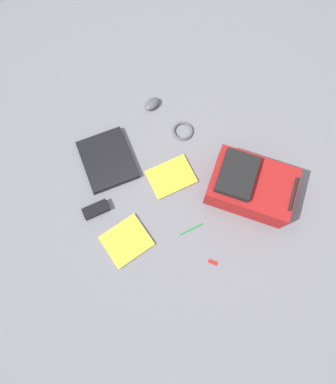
{
  "coord_description": "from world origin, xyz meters",
  "views": [
    {
      "loc": [
        -0.38,
        0.38,
        1.67
      ],
      "look_at": [
        0.01,
        0.05,
        0.02
      ],
      "focal_mm": 29.62,
      "sensor_mm": 36.0,
      "label": 1
    }
  ],
  "objects_px": {
    "cable_coil": "(183,131)",
    "power_brick": "(96,210)",
    "backpack": "(250,186)",
    "computer_mouse": "(152,104)",
    "laptop": "(107,160)",
    "book_manual": "(171,177)",
    "book_blue": "(127,241)",
    "usb_stick": "(213,262)",
    "pen_black": "(192,229)"
  },
  "relations": [
    {
      "from": "laptop",
      "to": "usb_stick",
      "type": "bearing_deg",
      "value": -174.74
    },
    {
      "from": "book_manual",
      "to": "laptop",
      "type": "bearing_deg",
      "value": 34.54
    },
    {
      "from": "backpack",
      "to": "power_brick",
      "type": "relative_size",
      "value": 3.78
    },
    {
      "from": "power_brick",
      "to": "book_blue",
      "type": "bearing_deg",
      "value": -174.5
    },
    {
      "from": "cable_coil",
      "to": "usb_stick",
      "type": "xyz_separation_m",
      "value": [
        -0.67,
        0.37,
        -0.0
      ]
    },
    {
      "from": "usb_stick",
      "to": "laptop",
      "type": "bearing_deg",
      "value": 5.26
    },
    {
      "from": "power_brick",
      "to": "pen_black",
      "type": "bearing_deg",
      "value": -141.55
    },
    {
      "from": "book_manual",
      "to": "computer_mouse",
      "type": "distance_m",
      "value": 0.47
    },
    {
      "from": "book_blue",
      "to": "computer_mouse",
      "type": "distance_m",
      "value": 0.82
    },
    {
      "from": "power_brick",
      "to": "usb_stick",
      "type": "xyz_separation_m",
      "value": [
        -0.61,
        -0.29,
        -0.01
      ]
    },
    {
      "from": "backpack",
      "to": "computer_mouse",
      "type": "xyz_separation_m",
      "value": [
        0.75,
        0.06,
        -0.07
      ]
    },
    {
      "from": "book_blue",
      "to": "usb_stick",
      "type": "relative_size",
      "value": 4.94
    },
    {
      "from": "backpack",
      "to": "pen_black",
      "type": "bearing_deg",
      "value": 84.99
    },
    {
      "from": "computer_mouse",
      "to": "backpack",
      "type": "bearing_deg",
      "value": 178.87
    },
    {
      "from": "backpack",
      "to": "book_blue",
      "type": "height_order",
      "value": "backpack"
    },
    {
      "from": "backpack",
      "to": "book_blue",
      "type": "relative_size",
      "value": 2.14
    },
    {
      "from": "usb_stick",
      "to": "backpack",
      "type": "bearing_deg",
      "value": -67.45
    },
    {
      "from": "book_blue",
      "to": "power_brick",
      "type": "xyz_separation_m",
      "value": [
        0.24,
        0.02,
        0.01
      ]
    },
    {
      "from": "backpack",
      "to": "book_manual",
      "type": "xyz_separation_m",
      "value": [
        0.33,
        0.27,
        -0.08
      ]
    },
    {
      "from": "power_brick",
      "to": "usb_stick",
      "type": "height_order",
      "value": "power_brick"
    },
    {
      "from": "laptop",
      "to": "book_blue",
      "type": "xyz_separation_m",
      "value": [
        -0.43,
        0.2,
        -0.01
      ]
    },
    {
      "from": "book_blue",
      "to": "book_manual",
      "type": "bearing_deg",
      "value": -73.32
    },
    {
      "from": "book_blue",
      "to": "usb_stick",
      "type": "xyz_separation_m",
      "value": [
        -0.37,
        -0.27,
        -0.0
      ]
    },
    {
      "from": "book_blue",
      "to": "usb_stick",
      "type": "distance_m",
      "value": 0.46
    },
    {
      "from": "laptop",
      "to": "usb_stick",
      "type": "height_order",
      "value": "laptop"
    },
    {
      "from": "computer_mouse",
      "to": "cable_coil",
      "type": "distance_m",
      "value": 0.25
    },
    {
      "from": "computer_mouse",
      "to": "pen_black",
      "type": "relative_size",
      "value": 0.78
    },
    {
      "from": "backpack",
      "to": "book_manual",
      "type": "distance_m",
      "value": 0.43
    },
    {
      "from": "cable_coil",
      "to": "power_brick",
      "type": "height_order",
      "value": "power_brick"
    },
    {
      "from": "book_manual",
      "to": "cable_coil",
      "type": "relative_size",
      "value": 2.32
    },
    {
      "from": "computer_mouse",
      "to": "cable_coil",
      "type": "bearing_deg",
      "value": -179.37
    },
    {
      "from": "cable_coil",
      "to": "power_brick",
      "type": "bearing_deg",
      "value": 95.03
    },
    {
      "from": "book_blue",
      "to": "computer_mouse",
      "type": "xyz_separation_m",
      "value": [
        0.55,
        -0.62,
        0.01
      ]
    },
    {
      "from": "backpack",
      "to": "book_manual",
      "type": "bearing_deg",
      "value": 39.0
    },
    {
      "from": "laptop",
      "to": "power_brick",
      "type": "height_order",
      "value": "power_brick"
    },
    {
      "from": "laptop",
      "to": "book_blue",
      "type": "bearing_deg",
      "value": 155.26
    },
    {
      "from": "backpack",
      "to": "cable_coil",
      "type": "bearing_deg",
      "value": 3.45
    },
    {
      "from": "book_blue",
      "to": "power_brick",
      "type": "distance_m",
      "value": 0.24
    },
    {
      "from": "computer_mouse",
      "to": "cable_coil",
      "type": "relative_size",
      "value": 0.85
    },
    {
      "from": "book_manual",
      "to": "backpack",
      "type": "bearing_deg",
      "value": -141.0
    },
    {
      "from": "laptop",
      "to": "book_manual",
      "type": "xyz_separation_m",
      "value": [
        -0.31,
        -0.21,
        -0.01
      ]
    },
    {
      "from": "power_brick",
      "to": "cable_coil",
      "type": "bearing_deg",
      "value": -84.97
    },
    {
      "from": "computer_mouse",
      "to": "usb_stick",
      "type": "xyz_separation_m",
      "value": [
        -0.92,
        0.35,
        -0.02
      ]
    },
    {
      "from": "usb_stick",
      "to": "computer_mouse",
      "type": "bearing_deg",
      "value": -20.68
    },
    {
      "from": "laptop",
      "to": "power_brick",
      "type": "bearing_deg",
      "value": 131.27
    },
    {
      "from": "laptop",
      "to": "computer_mouse",
      "type": "height_order",
      "value": "computer_mouse"
    },
    {
      "from": "cable_coil",
      "to": "power_brick",
      "type": "xyz_separation_m",
      "value": [
        -0.06,
        0.67,
        0.01
      ]
    },
    {
      "from": "laptop",
      "to": "cable_coil",
      "type": "xyz_separation_m",
      "value": [
        -0.14,
        -0.45,
        -0.01
      ]
    },
    {
      "from": "cable_coil",
      "to": "book_blue",
      "type": "bearing_deg",
      "value": 114.57
    },
    {
      "from": "laptop",
      "to": "book_blue",
      "type": "relative_size",
      "value": 1.65
    }
  ]
}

